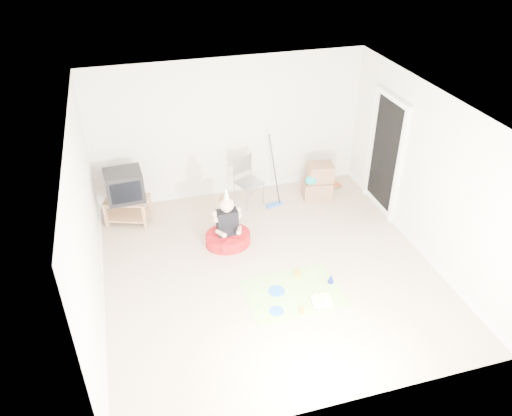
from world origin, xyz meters
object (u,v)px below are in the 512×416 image
object	(u,v)px
tv_stand	(128,208)
cardboard_boxes	(318,182)
seated_woman	(228,232)
birthday_cake	(322,302)
folding_chair	(249,182)
crt_tv	(124,185)

from	to	relation	value
tv_stand	cardboard_boxes	world-z (taller)	cardboard_boxes
tv_stand	seated_woman	bearing A→B (deg)	-36.76
cardboard_boxes	seated_woman	distance (m)	2.22
cardboard_boxes	birthday_cake	world-z (taller)	cardboard_boxes
cardboard_boxes	seated_woman	world-z (taller)	seated_woman
tv_stand	folding_chair	world-z (taller)	folding_chair
crt_tv	folding_chair	size ratio (longest dim) A/B	0.65
cardboard_boxes	birthday_cake	distance (m)	2.96
crt_tv	birthday_cake	xyz separation A→B (m)	(2.47, -2.89, -0.68)
tv_stand	crt_tv	bearing A→B (deg)	0.00
crt_tv	birthday_cake	world-z (taller)	crt_tv
tv_stand	birthday_cake	distance (m)	3.81
crt_tv	birthday_cake	bearing A→B (deg)	-52.79
seated_woman	folding_chair	bearing A→B (deg)	59.09
tv_stand	seated_woman	xyz separation A→B (m)	(1.52, -1.14, -0.04)
crt_tv	cardboard_boxes	size ratio (longest dim) A/B	0.92
birthday_cake	crt_tv	bearing A→B (deg)	130.53
crt_tv	seated_woman	distance (m)	1.96
crt_tv	folding_chair	bearing A→B (deg)	-4.08
folding_chair	cardboard_boxes	xyz separation A→B (m)	(1.32, -0.09, -0.14)
crt_tv	folding_chair	distance (m)	2.20
crt_tv	seated_woman	xyz separation A→B (m)	(1.52, -1.14, -0.49)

